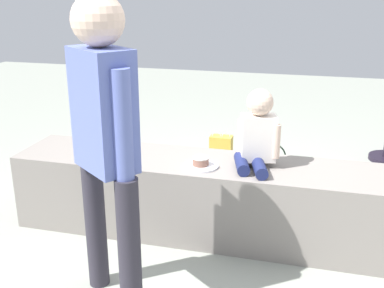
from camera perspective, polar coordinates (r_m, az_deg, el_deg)
The scene contains 11 objects.
ground_plane at distance 3.18m, azimuth 5.07°, elevation -10.99°, with size 12.00×12.00×0.00m, color gray.
concrete_ledge at distance 3.06m, azimuth 5.20°, elevation -6.89°, with size 2.90×0.51×0.50m, color gray.
child_seated at distance 2.87m, azimuth 7.95°, elevation 1.27°, with size 0.29×0.34×0.48m.
adult_standing at distance 2.22m, azimuth -10.55°, elevation 1.70°, with size 0.39×0.34×1.55m.
cake_plate at distance 2.90m, azimuth 1.06°, elevation -2.39°, with size 0.22×0.22×0.07m.
gift_bag at distance 4.19m, azimuth 3.54°, elevation -1.01°, with size 0.19×0.12×0.35m.
water_bottle_near_gift at distance 3.49m, azimuth 17.49°, elevation -6.97°, with size 0.07×0.07×0.23m.
water_bottle_far_side at distance 4.01m, azimuth -11.25°, elevation -2.99°, with size 0.07×0.07×0.24m.
party_cup_red at distance 4.36m, azimuth 6.25°, elevation -1.62°, with size 0.09×0.09×0.12m, color red.
cake_box_white at distance 3.94m, azimuth -5.50°, elevation -4.00°, with size 0.32×0.33×0.11m, color white.
handbag_black_leather at distance 4.01m, azimuth 9.62°, elevation -2.80°, with size 0.32×0.11×0.33m.
Camera 1 is at (0.43, -2.72, 1.58)m, focal length 43.89 mm.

